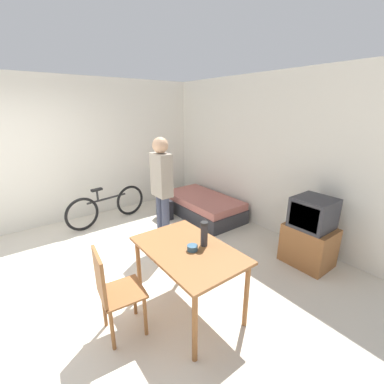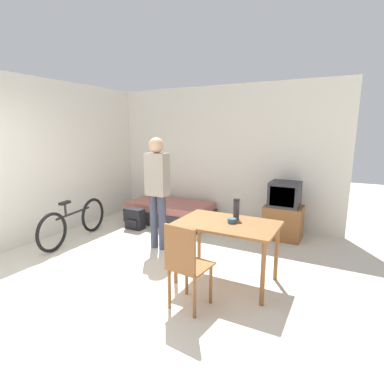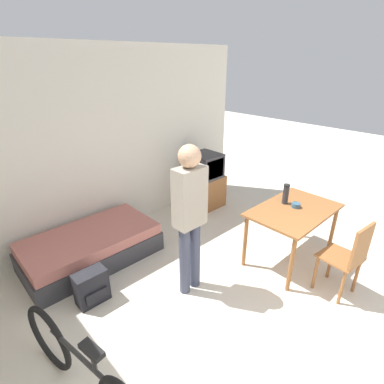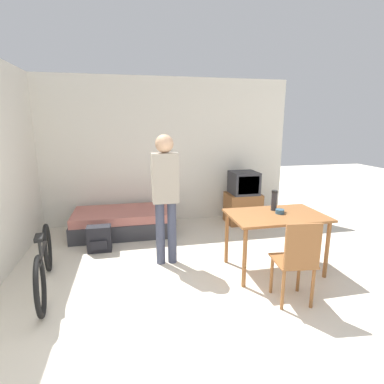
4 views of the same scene
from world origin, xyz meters
TOP-DOWN VIEW (x-y plane):
  - ground_plane at (0.00, 0.00)m, footprint 20.00×20.00m
  - wall_back at (0.00, 3.64)m, footprint 5.14×0.06m
  - wall_left at (-2.10, 1.81)m, footprint 0.06×4.61m
  - daybed at (-0.65, 3.08)m, footprint 1.71×0.92m
  - tv at (1.60, 3.17)m, footprint 0.63×0.50m
  - dining_table at (1.28, 1.29)m, footprint 1.19×0.77m
  - wooden_chair at (1.13, 0.52)m, footprint 0.44×0.44m
  - bicycle at (-1.51, 1.40)m, footprint 0.32×1.62m
  - person_standing at (-0.06, 1.78)m, footprint 0.34×0.23m
  - thermos_flask at (1.33, 1.46)m, footprint 0.08×0.08m
  - mate_bowl at (1.34, 1.30)m, footprint 0.11×0.11m
  - backpack at (-0.99, 2.36)m, footprint 0.35×0.23m

SIDE VIEW (x-z plane):
  - ground_plane at x=0.00m, z-range 0.00..0.00m
  - backpack at x=-0.99m, z-range 0.00..0.39m
  - daybed at x=-0.65m, z-range 0.00..0.41m
  - bicycle at x=-1.51m, z-range -0.04..0.68m
  - tv at x=1.60m, z-range -0.03..0.96m
  - wooden_chair at x=1.13m, z-range 0.06..1.00m
  - dining_table at x=1.28m, z-range 0.29..1.05m
  - mate_bowl at x=1.34m, z-range 0.76..0.82m
  - thermos_flask at x=1.33m, z-range 0.77..1.04m
  - person_standing at x=-0.06m, z-range 0.15..1.90m
  - wall_back at x=0.00m, z-range 0.00..2.70m
  - wall_left at x=-2.10m, z-range 0.00..2.70m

